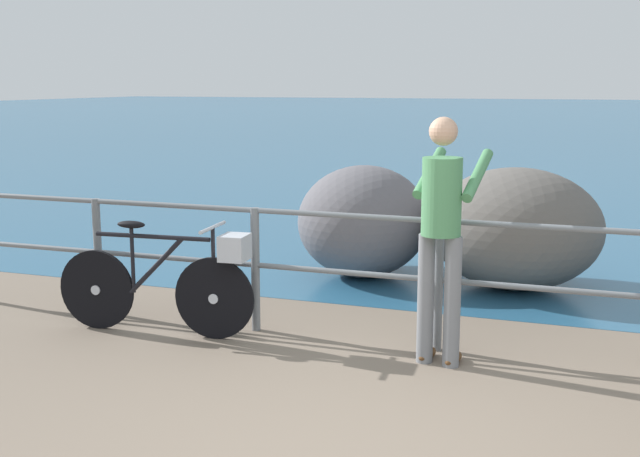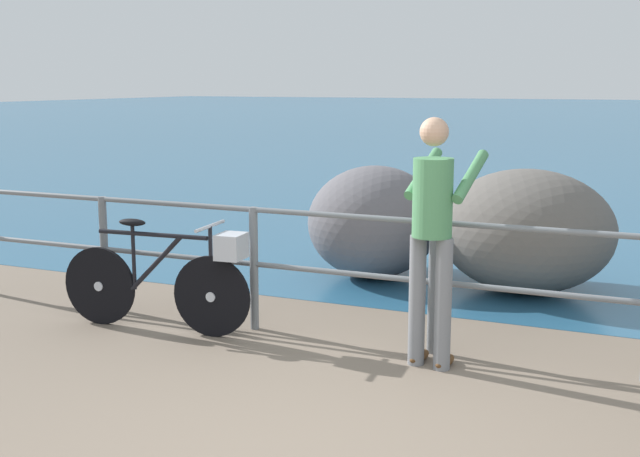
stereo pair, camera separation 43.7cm
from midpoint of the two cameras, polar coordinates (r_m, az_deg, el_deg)
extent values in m
cube|color=#756656|center=(23.74, 20.16, 4.72)|extent=(120.00, 120.00, 0.10)
cylinder|color=slate|center=(7.38, -13.35, -1.73)|extent=(0.07, 0.07, 1.02)
cylinder|color=slate|center=(6.60, -2.80, -2.87)|extent=(0.07, 0.07, 1.02)
cylinder|color=slate|center=(6.11, 10.01, -4.11)|extent=(0.07, 0.07, 1.02)
cylinder|color=slate|center=(6.00, 10.15, 0.42)|extent=(9.03, 0.04, 0.04)
cylinder|color=slate|center=(6.10, 10.02, -3.75)|extent=(9.03, 0.04, 0.04)
cylinder|color=black|center=(6.97, -13.56, -3.97)|extent=(0.66, 0.09, 0.66)
cylinder|color=#B7BCC6|center=(6.97, -13.56, -3.97)|extent=(0.08, 0.06, 0.08)
cylinder|color=black|center=(6.48, -5.74, -4.81)|extent=(0.66, 0.09, 0.66)
cylinder|color=#B7BCC6|center=(6.48, -5.74, -4.81)|extent=(0.08, 0.06, 0.08)
cylinder|color=black|center=(6.61, -9.92, -0.44)|extent=(0.99, 0.11, 0.04)
cylinder|color=black|center=(6.64, -9.66, -2.44)|extent=(0.50, 0.08, 0.50)
cylinder|color=black|center=(6.74, -11.22, -2.05)|extent=(0.03, 0.03, 0.53)
ellipsoid|color=black|center=(6.68, -11.31, 0.42)|extent=(0.25, 0.12, 0.06)
cylinder|color=black|center=(6.41, -5.79, -2.35)|extent=(0.03, 0.03, 0.57)
cylinder|color=#B7BCC6|center=(6.36, -5.84, 0.16)|extent=(0.06, 0.48, 0.03)
cube|color=#B7BCC6|center=(6.31, -4.33, -1.28)|extent=(0.22, 0.25, 0.20)
cylinder|color=slate|center=(5.86, 9.01, -5.07)|extent=(0.12, 0.12, 0.95)
ellipsoid|color=#513319|center=(6.04, 9.11, -8.92)|extent=(0.14, 0.27, 0.08)
cylinder|color=slate|center=(5.79, 10.84, -5.32)|extent=(0.12, 0.12, 0.95)
ellipsoid|color=#513319|center=(5.97, 10.91, -9.20)|extent=(0.14, 0.27, 0.08)
cylinder|color=#4C8C59|center=(5.67, 10.15, 2.14)|extent=(0.28, 0.28, 0.55)
sphere|color=tan|center=(5.62, 10.30, 6.73)|extent=(0.20, 0.20, 0.20)
cylinder|color=#4C8C59|center=(5.94, 9.43, 3.86)|extent=(0.15, 0.52, 0.34)
cylinder|color=#4C8C59|center=(5.81, 12.72, 3.61)|extent=(0.15, 0.52, 0.34)
ellipsoid|color=#605B56|center=(8.09, 15.86, -0.17)|extent=(1.69, 1.55, 1.20)
ellipsoid|color=slate|center=(8.42, 5.32, 0.48)|extent=(1.35, 1.52, 1.16)
camera|label=1|loc=(0.22, -88.14, 0.34)|focal=45.32mm
camera|label=2|loc=(0.22, 91.86, -0.34)|focal=45.32mm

